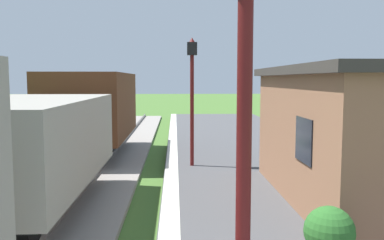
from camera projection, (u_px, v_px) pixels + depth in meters
freight_train at (25, 140)px, 7.95m from camera, size 2.50×19.40×2.72m
station_hut at (364, 133)px, 8.51m from camera, size 3.50×5.80×2.78m
lamp_post_near at (245, 73)px, 2.90m from camera, size 0.28×0.28×3.70m
lamp_post_far at (192, 78)px, 11.85m from camera, size 0.28×0.28×3.70m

